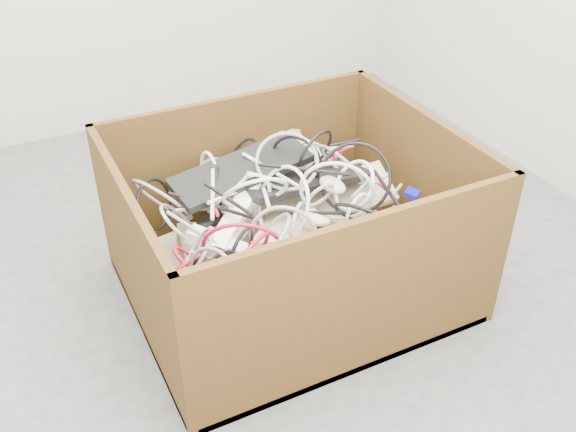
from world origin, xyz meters
name	(u,v)px	position (x,y,z in m)	size (l,w,h in m)	color
ground	(246,287)	(0.00, 0.00, 0.00)	(3.00, 3.00, 0.00)	#49494B
cardboard_box	(287,256)	(0.12, -0.08, 0.15)	(1.06, 0.89, 0.57)	#37260D
keyboard_pile	(295,219)	(0.17, -0.04, 0.27)	(0.94, 0.86, 0.40)	tan
mice_scatter	(285,214)	(0.10, -0.12, 0.36)	(0.66, 0.69, 0.20)	beige
power_strip_left	(235,217)	(-0.06, -0.08, 0.37)	(0.30, 0.06, 0.04)	white
power_strip_right	(233,249)	(-0.11, -0.18, 0.32)	(0.29, 0.06, 0.04)	white
vga_plug	(412,193)	(0.55, -0.18, 0.34)	(0.04, 0.04, 0.02)	#0B0FA9
cable_tangle	(268,210)	(0.03, -0.13, 0.40)	(0.92, 0.84, 0.42)	gray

